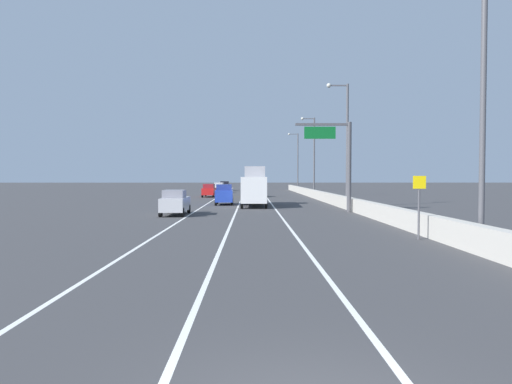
# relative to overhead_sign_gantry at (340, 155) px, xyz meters

# --- Properties ---
(ground_plane) EXTENTS (320.00, 320.00, 0.00)m
(ground_plane) POSITION_rel_overhead_sign_gantry_xyz_m (-6.71, 30.59, -4.73)
(ground_plane) COLOR #38383A
(lane_stripe_left) EXTENTS (0.16, 130.00, 0.00)m
(lane_stripe_left) POSITION_rel_overhead_sign_gantry_xyz_m (-12.21, 21.59, -4.73)
(lane_stripe_left) COLOR silver
(lane_stripe_left) RESTS_ON ground_plane
(lane_stripe_center) EXTENTS (0.16, 130.00, 0.00)m
(lane_stripe_center) POSITION_rel_overhead_sign_gantry_xyz_m (-8.71, 21.59, -4.73)
(lane_stripe_center) COLOR silver
(lane_stripe_center) RESTS_ON ground_plane
(lane_stripe_right) EXTENTS (0.16, 130.00, 0.00)m
(lane_stripe_right) POSITION_rel_overhead_sign_gantry_xyz_m (-5.21, 21.59, -4.73)
(lane_stripe_right) COLOR silver
(lane_stripe_right) RESTS_ON ground_plane
(jersey_barrier_right) EXTENTS (0.60, 120.00, 1.10)m
(jersey_barrier_right) POSITION_rel_overhead_sign_gantry_xyz_m (1.34, 6.59, -4.18)
(jersey_barrier_right) COLOR #B2ADA3
(jersey_barrier_right) RESTS_ON ground_plane
(overhead_sign_gantry) EXTENTS (4.68, 0.36, 7.50)m
(overhead_sign_gantry) POSITION_rel_overhead_sign_gantry_xyz_m (0.00, 0.00, 0.00)
(overhead_sign_gantry) COLOR #47474C
(overhead_sign_gantry) RESTS_ON ground_plane
(speed_advisory_sign) EXTENTS (0.60, 0.11, 3.00)m
(speed_advisory_sign) POSITION_rel_overhead_sign_gantry_xyz_m (0.44, -17.10, -2.96)
(speed_advisory_sign) COLOR #4C4C51
(speed_advisory_sign) RESTS_ON ground_plane
(lamp_post_right_near) EXTENTS (2.14, 0.44, 11.90)m
(lamp_post_right_near) POSITION_rel_overhead_sign_gantry_xyz_m (1.90, -19.65, 2.00)
(lamp_post_right_near) COLOR #4C4C51
(lamp_post_right_near) RESTS_ON ground_plane
(lamp_post_right_second) EXTENTS (2.14, 0.44, 11.90)m
(lamp_post_right_second) POSITION_rel_overhead_sign_gantry_xyz_m (1.59, 6.05, 2.00)
(lamp_post_right_second) COLOR #4C4C51
(lamp_post_right_second) RESTS_ON ground_plane
(lamp_post_right_third) EXTENTS (2.14, 0.44, 11.90)m
(lamp_post_right_third) POSITION_rel_overhead_sign_gantry_xyz_m (1.88, 31.74, 2.00)
(lamp_post_right_third) COLOR #4C4C51
(lamp_post_right_third) RESTS_ON ground_plane
(lamp_post_right_fourth) EXTENTS (2.14, 0.44, 11.90)m
(lamp_post_right_fourth) POSITION_rel_overhead_sign_gantry_xyz_m (1.99, 57.44, 2.00)
(lamp_post_right_fourth) COLOR #4C4C51
(lamp_post_right_fourth) RESTS_ON ground_plane
(car_blue_0) EXTENTS (1.97, 4.08, 2.15)m
(car_blue_0) POSITION_rel_overhead_sign_gantry_xyz_m (-10.26, 10.32, -3.66)
(car_blue_0) COLOR #1E389E
(car_blue_0) RESTS_ON ground_plane
(car_red_1) EXTENTS (1.90, 4.73, 1.90)m
(car_red_1) POSITION_rel_overhead_sign_gantry_xyz_m (-13.50, 29.09, -3.78)
(car_red_1) COLOR red
(car_red_1) RESTS_ON ground_plane
(car_black_2) EXTENTS (2.05, 4.08, 1.98)m
(car_black_2) POSITION_rel_overhead_sign_gantry_xyz_m (-12.97, 60.21, -3.74)
(car_black_2) COLOR black
(car_black_2) RESTS_ON ground_plane
(car_silver_3) EXTENTS (1.86, 4.73, 1.95)m
(car_silver_3) POSITION_rel_overhead_sign_gantry_xyz_m (-13.29, -2.88, -3.75)
(car_silver_3) COLOR #B7B7BC
(car_silver_3) RESTS_ON ground_plane
(car_white_4) EXTENTS (2.01, 4.84, 1.88)m
(car_white_4) POSITION_rel_overhead_sign_gantry_xyz_m (-13.32, 47.62, -3.79)
(car_white_4) COLOR white
(car_white_4) RESTS_ON ground_plane
(car_yellow_5) EXTENTS (1.94, 4.21, 2.07)m
(car_yellow_5) POSITION_rel_overhead_sign_gantry_xyz_m (-7.09, 29.46, -3.70)
(car_yellow_5) COLOR gold
(car_yellow_5) RESTS_ON ground_plane
(box_truck) EXTENTS (2.68, 9.45, 4.03)m
(box_truck) POSITION_rel_overhead_sign_gantry_xyz_m (-7.07, 8.33, -2.89)
(box_truck) COLOR silver
(box_truck) RESTS_ON ground_plane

